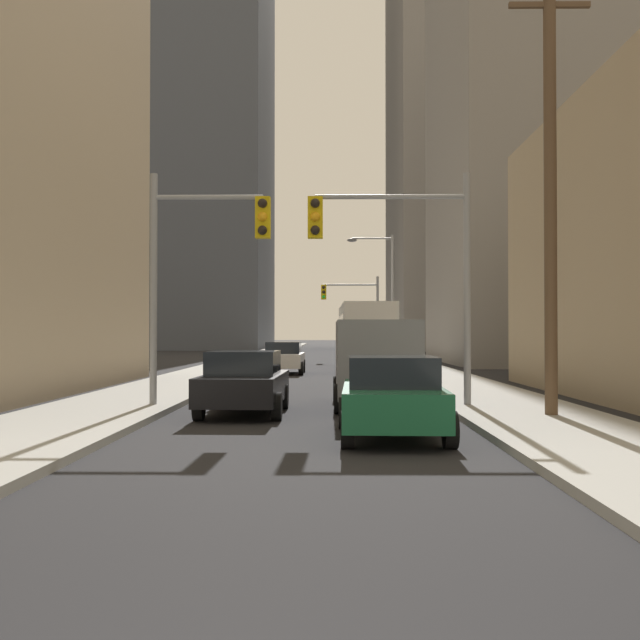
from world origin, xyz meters
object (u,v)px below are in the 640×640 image
at_px(traffic_signal_near_left, 204,252).
at_px(traffic_signal_near_right, 397,250).
at_px(sedan_white, 284,358).
at_px(sedan_green, 392,397).
at_px(city_bus, 365,333).
at_px(traffic_signal_far_right, 353,303).
at_px(cargo_van_grey, 375,358).
at_px(sedan_black, 244,382).

height_order(traffic_signal_near_left, traffic_signal_near_right, same).
bearing_deg(sedan_white, sedan_green, -81.52).
relative_size(city_bus, traffic_signal_near_left, 1.92).
height_order(city_bus, traffic_signal_near_left, traffic_signal_near_left).
bearing_deg(traffic_signal_near_left, traffic_signal_near_right, 0.01).
distance_m(city_bus, traffic_signal_far_right, 14.65).
relative_size(cargo_van_grey, sedan_green, 1.22).
relative_size(cargo_van_grey, traffic_signal_far_right, 0.87).
distance_m(sedan_green, traffic_signal_near_left, 7.46).
relative_size(traffic_signal_near_left, traffic_signal_far_right, 1.00).
bearing_deg(cargo_van_grey, city_bus, 88.06).
xyz_separation_m(cargo_van_grey, traffic_signal_near_right, (0.53, -0.82, 2.77)).
xyz_separation_m(sedan_black, traffic_signal_far_right, (3.73, 36.74, 3.29)).
xyz_separation_m(city_bus, traffic_signal_near_right, (-0.16, -21.17, 2.13)).
bearing_deg(sedan_green, city_bus, 88.44).
bearing_deg(city_bus, cargo_van_grey, -91.94).
relative_size(sedan_black, traffic_signal_near_left, 0.71).
xyz_separation_m(city_bus, sedan_black, (-3.91, -22.24, -1.16)).
bearing_deg(sedan_green, traffic_signal_near_left, 130.40).
xyz_separation_m(cargo_van_grey, sedan_black, (-3.22, -1.90, -0.52)).
distance_m(sedan_black, traffic_signal_near_left, 3.60).
distance_m(traffic_signal_near_left, traffic_signal_far_right, 35.99).
height_order(sedan_green, traffic_signal_near_right, traffic_signal_near_right).
bearing_deg(traffic_signal_far_right, cargo_van_grey, -90.84).
height_order(city_bus, traffic_signal_near_right, traffic_signal_near_right).
xyz_separation_m(city_bus, traffic_signal_far_right, (-0.18, 14.49, 2.13)).
bearing_deg(traffic_signal_near_left, city_bus, 76.53).
relative_size(city_bus, traffic_signal_near_right, 1.92).
bearing_deg(sedan_green, cargo_van_grey, 89.74).
height_order(sedan_black, traffic_signal_near_right, traffic_signal_near_right).
xyz_separation_m(city_bus, traffic_signal_near_left, (-5.07, -21.17, 2.08)).
xyz_separation_m(city_bus, cargo_van_grey, (-0.69, -20.34, -0.64)).
height_order(sedan_green, traffic_signal_near_left, traffic_signal_near_left).
relative_size(sedan_green, traffic_signal_near_right, 0.71).
distance_m(sedan_black, traffic_signal_far_right, 37.07).
distance_m(cargo_van_grey, sedan_black, 3.78).
height_order(cargo_van_grey, sedan_black, cargo_van_grey).
bearing_deg(sedan_black, traffic_signal_far_right, 84.20).
bearing_deg(sedan_black, city_bus, 80.03).
xyz_separation_m(sedan_green, sedan_white, (-3.33, 22.32, 0.00)).
bearing_deg(sedan_black, sedan_white, 90.41).
bearing_deg(cargo_van_grey, sedan_white, 101.58).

